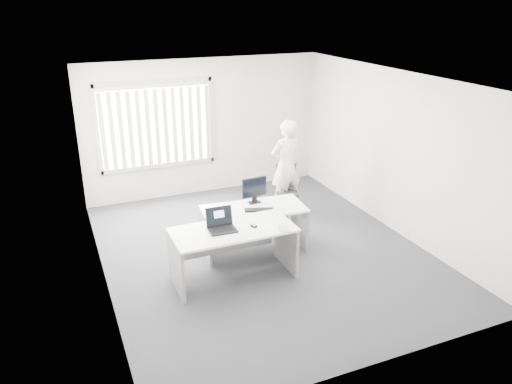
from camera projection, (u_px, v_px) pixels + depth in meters
name	position (u px, v px, depth m)	size (l,w,h in m)	color
ground	(262.00, 251.00, 8.24)	(6.00, 6.00, 0.00)	#47464D
wall_back	(205.00, 127.00, 10.30)	(5.00, 0.02, 2.80)	silver
wall_front	(379.00, 258.00, 5.16)	(5.00, 0.02, 2.80)	silver
wall_left	(96.00, 194.00, 6.82)	(0.02, 6.00, 2.80)	silver
wall_right	(395.00, 152.00, 8.64)	(0.02, 6.00, 2.80)	silver
ceiling	(263.00, 79.00, 7.22)	(5.00, 6.00, 0.02)	white
window	(156.00, 125.00, 9.85)	(2.32, 0.06, 1.76)	#B5B6B1
blinds	(157.00, 127.00, 9.81)	(2.20, 0.10, 1.50)	silver
desk_near	(233.00, 243.00, 7.25)	(1.78, 0.84, 0.81)	white
desk_far	(254.00, 220.00, 8.09)	(1.71, 0.91, 0.75)	white
office_chair	(286.00, 197.00, 9.67)	(0.65, 0.65, 0.92)	black
person	(286.00, 166.00, 9.53)	(0.66, 0.43, 1.80)	silver
laptop	(222.00, 221.00, 7.04)	(0.39, 0.35, 0.30)	black
paper_sheet	(260.00, 226.00, 7.24)	(0.28, 0.20, 0.00)	white
mouse	(254.00, 226.00, 7.21)	(0.06, 0.10, 0.04)	#AFAFB1
booklet	(284.00, 229.00, 7.16)	(0.15, 0.21, 0.01)	white
keyboard	(259.00, 210.00, 7.91)	(0.45, 0.15, 0.02)	black
monitor	(254.00, 190.00, 8.14)	(0.44, 0.13, 0.44)	black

